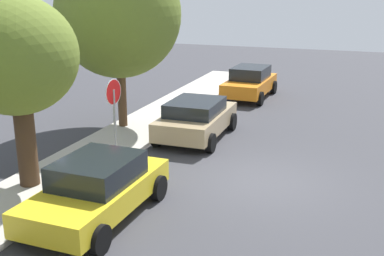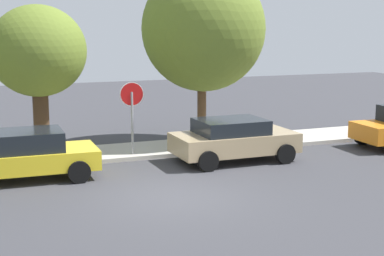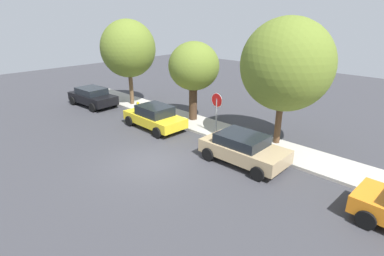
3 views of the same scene
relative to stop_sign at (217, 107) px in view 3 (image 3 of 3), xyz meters
name	(u,v)px [view 3 (image 3 of 3)]	position (x,y,z in m)	size (l,w,h in m)	color
ground_plane	(151,162)	(-0.17, -4.56, -1.76)	(60.00, 60.00, 0.00)	#38383D
sidewalk_curb	(221,131)	(-0.17, 0.74, -1.69)	(32.00, 2.32, 0.14)	#B2ADA3
stop_sign	(217,107)	(0.00, 0.00, 0.00)	(0.80, 0.09, 2.54)	gray
parked_car_tan	(243,148)	(2.95, -1.59, -1.02)	(3.99, 2.15, 1.39)	tan
parked_car_yellow	(155,117)	(-3.58, -1.50, -1.03)	(4.11, 2.09, 1.42)	yellow
parked_car_black	(92,96)	(-10.73, -1.68, -1.03)	(4.17, 2.20, 1.38)	black
street_tree_near_corner	(287,65)	(3.12, 1.43, 2.47)	(4.49, 4.49, 6.50)	#513823
street_tree_mid_block	(128,49)	(-8.79, 0.51, 2.45)	(3.95, 3.95, 6.27)	brown
street_tree_far	(194,67)	(-2.80, 1.12, 1.75)	(3.14, 3.14, 5.04)	#422D1E
fire_hydrant	(138,106)	(-7.10, -0.15, -1.39)	(0.30, 0.22, 0.72)	gold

